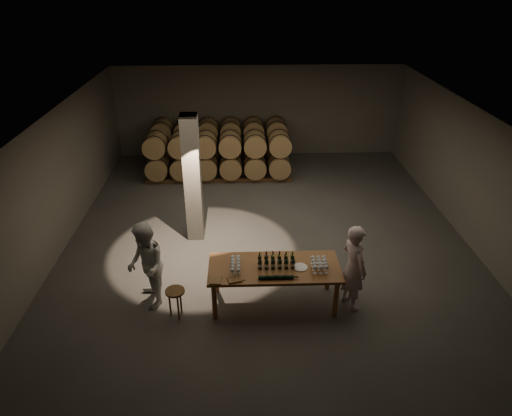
{
  "coord_description": "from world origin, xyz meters",
  "views": [
    {
      "loc": [
        -0.61,
        -9.88,
        6.12
      ],
      "look_at": [
        -0.29,
        -0.39,
        1.1
      ],
      "focal_mm": 32.0,
      "sensor_mm": 36.0,
      "label": 1
    }
  ],
  "objects_px": {
    "plate": "(300,267)",
    "person_woman": "(146,266)",
    "person_man": "(354,267)",
    "tasting_table": "(274,271)",
    "notebook_near": "(235,279)",
    "stool": "(175,295)",
    "bottle_cluster": "(276,262)"
  },
  "relations": [
    {
      "from": "bottle_cluster",
      "to": "notebook_near",
      "type": "relative_size",
      "value": 2.86
    },
    {
      "from": "notebook_near",
      "to": "stool",
      "type": "xyz_separation_m",
      "value": [
        -1.15,
        0.07,
        -0.4
      ]
    },
    {
      "from": "tasting_table",
      "to": "notebook_near",
      "type": "bearing_deg",
      "value": -152.5
    },
    {
      "from": "notebook_near",
      "to": "person_man",
      "type": "height_order",
      "value": "person_man"
    },
    {
      "from": "person_man",
      "to": "person_woman",
      "type": "bearing_deg",
      "value": 64.53
    },
    {
      "from": "bottle_cluster",
      "to": "person_woman",
      "type": "relative_size",
      "value": 0.4
    },
    {
      "from": "bottle_cluster",
      "to": "stool",
      "type": "distance_m",
      "value": 2.06
    },
    {
      "from": "bottle_cluster",
      "to": "person_woman",
      "type": "bearing_deg",
      "value": 178.09
    },
    {
      "from": "tasting_table",
      "to": "person_man",
      "type": "distance_m",
      "value": 1.56
    },
    {
      "from": "person_man",
      "to": "tasting_table",
      "type": "bearing_deg",
      "value": 63.38
    },
    {
      "from": "bottle_cluster",
      "to": "stool",
      "type": "height_order",
      "value": "bottle_cluster"
    },
    {
      "from": "tasting_table",
      "to": "plate",
      "type": "bearing_deg",
      "value": -4.91
    },
    {
      "from": "tasting_table",
      "to": "bottle_cluster",
      "type": "relative_size",
      "value": 3.58
    },
    {
      "from": "tasting_table",
      "to": "person_woman",
      "type": "height_order",
      "value": "person_woman"
    },
    {
      "from": "stool",
      "to": "person_woman",
      "type": "xyz_separation_m",
      "value": [
        -0.59,
        0.43,
        0.4
      ]
    },
    {
      "from": "stool",
      "to": "plate",
      "type": "bearing_deg",
      "value": 6.88
    },
    {
      "from": "notebook_near",
      "to": "tasting_table",
      "type": "bearing_deg",
      "value": 11.99
    },
    {
      "from": "tasting_table",
      "to": "person_woman",
      "type": "bearing_deg",
      "value": 177.91
    },
    {
      "from": "tasting_table",
      "to": "notebook_near",
      "type": "distance_m",
      "value": 0.89
    },
    {
      "from": "person_woman",
      "to": "tasting_table",
      "type": "bearing_deg",
      "value": 67.78
    },
    {
      "from": "plate",
      "to": "person_woman",
      "type": "xyz_separation_m",
      "value": [
        -3.04,
        0.14,
        0.01
      ]
    },
    {
      "from": "plate",
      "to": "person_woman",
      "type": "relative_size",
      "value": 0.16
    },
    {
      "from": "tasting_table",
      "to": "notebook_near",
      "type": "relative_size",
      "value": 10.22
    },
    {
      "from": "plate",
      "to": "person_woman",
      "type": "distance_m",
      "value": 3.04
    },
    {
      "from": "plate",
      "to": "notebook_near",
      "type": "height_order",
      "value": "notebook_near"
    },
    {
      "from": "notebook_near",
      "to": "person_man",
      "type": "relative_size",
      "value": 0.14
    },
    {
      "from": "plate",
      "to": "notebook_near",
      "type": "relative_size",
      "value": 1.13
    },
    {
      "from": "plate",
      "to": "tasting_table",
      "type": "bearing_deg",
      "value": 175.09
    },
    {
      "from": "bottle_cluster",
      "to": "plate",
      "type": "relative_size",
      "value": 2.52
    },
    {
      "from": "bottle_cluster",
      "to": "notebook_near",
      "type": "distance_m",
      "value": 0.92
    },
    {
      "from": "stool",
      "to": "person_man",
      "type": "relative_size",
      "value": 0.34
    },
    {
      "from": "plate",
      "to": "person_woman",
      "type": "height_order",
      "value": "person_woman"
    }
  ]
}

